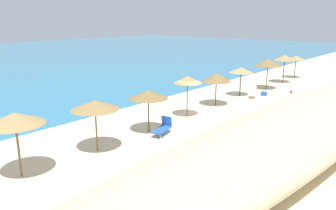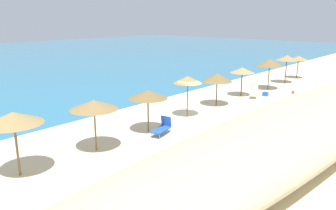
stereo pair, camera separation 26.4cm
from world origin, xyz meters
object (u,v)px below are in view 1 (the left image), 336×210
(beach_umbrella_3, at_px, (95,105))
(beach_umbrella_5, at_px, (187,80))
(beach_umbrella_2, at_px, (15,119))
(cooler_box, at_px, (264,94))
(beach_umbrella_7, at_px, (241,70))
(beach_ball, at_px, (291,92))
(beach_umbrella_4, at_px, (148,94))
(beach_umbrella_10, at_px, (296,58))
(beach_umbrella_8, at_px, (268,62))
(beach_umbrella_9, at_px, (285,58))
(lounge_chair_0, at_px, (163,127))
(lounge_chair_1, at_px, (253,92))
(beach_umbrella_6, at_px, (216,77))

(beach_umbrella_3, height_order, beach_umbrella_5, beach_umbrella_5)
(beach_umbrella_2, distance_m, cooler_box, 21.08)
(beach_umbrella_7, height_order, beach_ball, beach_umbrella_7)
(beach_umbrella_2, bearing_deg, beach_ball, -6.25)
(beach_umbrella_4, xyz_separation_m, beach_umbrella_10, (23.79, 0.28, -0.01))
(beach_umbrella_8, relative_size, beach_umbrella_9, 1.00)
(beach_umbrella_7, relative_size, lounge_chair_0, 1.53)
(beach_umbrella_10, distance_m, lounge_chair_1, 11.62)
(beach_umbrella_6, bearing_deg, beach_umbrella_9, -1.37)
(lounge_chair_0, bearing_deg, beach_ball, -110.08)
(beach_umbrella_2, distance_m, beach_umbrella_7, 19.53)
(lounge_chair_1, distance_m, cooler_box, 1.14)
(beach_umbrella_3, relative_size, cooler_box, 6.31)
(beach_umbrella_9, height_order, beach_ball, beach_umbrella_9)
(beach_umbrella_10, bearing_deg, beach_umbrella_7, 178.72)
(cooler_box, bearing_deg, beach_umbrella_5, 172.53)
(beach_umbrella_6, bearing_deg, beach_umbrella_7, 2.00)
(beach_umbrella_9, bearing_deg, beach_ball, -149.53)
(beach_umbrella_9, bearing_deg, lounge_chair_0, -177.08)
(beach_umbrella_10, bearing_deg, lounge_chair_0, -177.12)
(beach_umbrella_4, distance_m, lounge_chair_0, 2.07)
(lounge_chair_0, height_order, lounge_chair_1, lounge_chair_1)
(beach_umbrella_9, bearing_deg, beach_umbrella_10, 2.67)
(beach_umbrella_2, bearing_deg, lounge_chair_0, -7.65)
(lounge_chair_0, height_order, cooler_box, lounge_chair_0)
(beach_umbrella_2, height_order, beach_umbrella_8, beach_umbrella_8)
(beach_umbrella_2, xyz_separation_m, beach_umbrella_8, (23.71, -0.09, -0.03))
(cooler_box, bearing_deg, lounge_chair_0, 179.47)
(beach_umbrella_8, xyz_separation_m, cooler_box, (-2.79, -1.09, -2.34))
(beach_umbrella_4, bearing_deg, beach_umbrella_10, 0.68)
(beach_umbrella_5, relative_size, beach_umbrella_7, 1.13)
(lounge_chair_1, bearing_deg, lounge_chair_0, 68.50)
(beach_ball, bearing_deg, beach_umbrella_7, 143.15)
(beach_umbrella_2, relative_size, beach_umbrella_7, 1.14)
(lounge_chair_0, bearing_deg, beach_umbrella_10, -101.66)
(cooler_box, bearing_deg, beach_umbrella_8, 21.31)
(beach_umbrella_7, distance_m, beach_umbrella_8, 4.22)
(beach_umbrella_4, distance_m, beach_umbrella_7, 11.90)
(beach_umbrella_6, relative_size, lounge_chair_1, 1.46)
(beach_umbrella_7, bearing_deg, beach_umbrella_5, -177.48)
(beach_umbrella_2, relative_size, beach_umbrella_3, 1.07)
(lounge_chair_0, xyz_separation_m, beach_ball, (15.62, -1.51, -0.27))
(beach_umbrella_2, xyz_separation_m, beach_umbrella_3, (3.87, -0.17, -0.17))
(beach_umbrella_3, bearing_deg, lounge_chair_0, -12.47)
(beach_umbrella_7, bearing_deg, lounge_chair_0, -172.90)
(beach_umbrella_8, bearing_deg, beach_umbrella_9, 0.68)
(lounge_chair_0, bearing_deg, beach_umbrella_4, -0.71)
(beach_umbrella_3, relative_size, beach_umbrella_4, 1.04)
(beach_ball, distance_m, cooler_box, 2.92)
(beach_umbrella_10, distance_m, cooler_box, 10.80)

